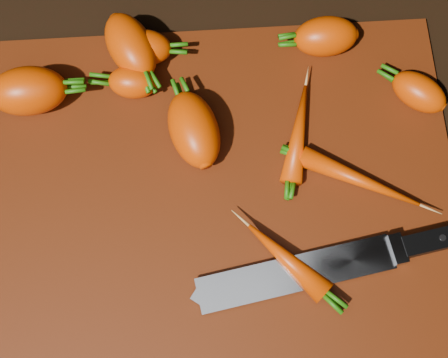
{
  "coord_description": "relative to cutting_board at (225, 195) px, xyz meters",
  "views": [
    {
      "loc": [
        -0.01,
        -0.19,
        0.65
      ],
      "look_at": [
        0.0,
        0.01,
        0.03
      ],
      "focal_mm": 50.0,
      "sensor_mm": 36.0,
      "label": 1
    }
  ],
  "objects": [
    {
      "name": "carrot_3",
      "position": [
        -0.03,
        0.06,
        0.03
      ],
      "size": [
        0.07,
        0.1,
        0.05
      ],
      "primitive_type": "ellipsoid",
      "rotation": [
        0.0,
        0.0,
        1.82
      ],
      "color": "#D63B00",
      "rests_on": "cutting_board"
    },
    {
      "name": "carrot_6",
      "position": [
        0.22,
        0.1,
        0.02
      ],
      "size": [
        0.07,
        0.07,
        0.04
      ],
      "primitive_type": "ellipsoid",
      "rotation": [
        0.0,
        0.0,
        2.46
      ],
      "color": "#D63B00",
      "rests_on": "cutting_board"
    },
    {
      "name": "cutting_board",
      "position": [
        0.0,
        0.0,
        0.0
      ],
      "size": [
        0.5,
        0.4,
        0.01
      ],
      "primitive_type": "cube",
      "color": "#511D08",
      "rests_on": "ground"
    },
    {
      "name": "carrot_7",
      "position": [
        0.08,
        0.06,
        0.02
      ],
      "size": [
        0.05,
        0.12,
        0.02
      ],
      "primitive_type": "ellipsoid",
      "rotation": [
        0.0,
        0.0,
        1.33
      ],
      "color": "#D63B00",
      "rests_on": "cutting_board"
    },
    {
      "name": "ground",
      "position": [
        0.0,
        0.0,
        -0.01
      ],
      "size": [
        2.0,
        2.0,
        0.01
      ],
      "primitive_type": "cube",
      "color": "black"
    },
    {
      "name": "carrot_8",
      "position": [
        0.14,
        0.0,
        0.02
      ],
      "size": [
        0.13,
        0.08,
        0.02
      ],
      "primitive_type": "ellipsoid",
      "rotation": [
        0.0,
        0.0,
        -0.48
      ],
      "color": "#D63B00",
      "rests_on": "cutting_board"
    },
    {
      "name": "carrot_4",
      "position": [
        0.12,
        0.17,
        0.03
      ],
      "size": [
        0.07,
        0.05,
        0.05
      ],
      "primitive_type": "ellipsoid",
      "rotation": [
        0.0,
        0.0,
        3.18
      ],
      "color": "#D63B00",
      "rests_on": "cutting_board"
    },
    {
      "name": "carrot_9",
      "position": [
        0.06,
        -0.08,
        0.02
      ],
      "size": [
        0.09,
        0.09,
        0.03
      ],
      "primitive_type": "ellipsoid",
      "rotation": [
        0.0,
        0.0,
        2.34
      ],
      "color": "#D63B00",
      "rests_on": "cutting_board"
    },
    {
      "name": "knife",
      "position": [
        0.09,
        -0.09,
        0.01
      ],
      "size": [
        0.33,
        0.09,
        0.02
      ],
      "rotation": [
        0.0,
        0.0,
        0.17
      ],
      "color": "gray",
      "rests_on": "cutting_board"
    },
    {
      "name": "carrot_1",
      "position": [
        -0.09,
        0.13,
        0.02
      ],
      "size": [
        0.06,
        0.04,
        0.04
      ],
      "primitive_type": "ellipsoid",
      "rotation": [
        0.0,
        0.0,
        2.99
      ],
      "color": "#D63B00",
      "rests_on": "cutting_board"
    },
    {
      "name": "carrot_5",
      "position": [
        -0.08,
        0.17,
        0.03
      ],
      "size": [
        0.07,
        0.05,
        0.04
      ],
      "primitive_type": "ellipsoid",
      "rotation": [
        0.0,
        0.0,
        -0.12
      ],
      "color": "#D63B00",
      "rests_on": "cutting_board"
    },
    {
      "name": "carrot_2",
      "position": [
        -0.09,
        0.17,
        0.03
      ],
      "size": [
        0.08,
        0.1,
        0.05
      ],
      "primitive_type": "ellipsoid",
      "rotation": [
        0.0,
        0.0,
        -1.14
      ],
      "color": "#D63B00",
      "rests_on": "cutting_board"
    },
    {
      "name": "carrot_0",
      "position": [
        -0.21,
        0.12,
        0.03
      ],
      "size": [
        0.09,
        0.06,
        0.05
      ],
      "primitive_type": "ellipsoid",
      "rotation": [
        0.0,
        0.0,
        0.07
      ],
      "color": "#D63B00",
      "rests_on": "cutting_board"
    }
  ]
}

